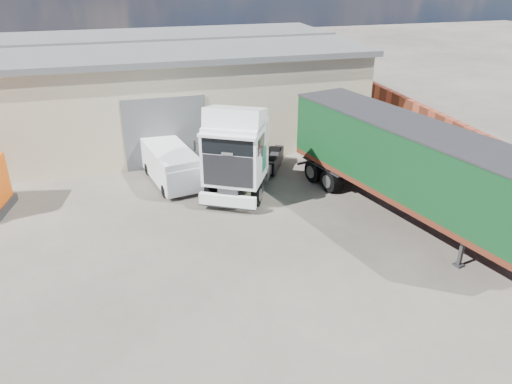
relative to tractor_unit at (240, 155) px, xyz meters
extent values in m
plane|color=#2A2722|center=(-0.82, -6.20, -1.78)|extent=(120.00, 120.00, 0.00)
cube|color=#B5A88B|center=(-6.82, 9.80, 0.72)|extent=(30.00, 12.00, 5.00)
cube|color=#535658|center=(-6.82, 9.80, 3.37)|extent=(30.60, 12.60, 0.30)
cube|color=#535658|center=(-2.82, 3.78, 0.02)|extent=(4.00, 0.08, 3.60)
cube|color=#535658|center=(-6.82, 9.80, 3.57)|extent=(30.60, 0.40, 0.15)
cube|color=brown|center=(10.68, -0.20, -0.53)|extent=(0.35, 26.00, 2.50)
cylinder|color=black|center=(-0.55, -1.00, -1.27)|extent=(2.52, 1.99, 1.00)
cylinder|color=black|center=(1.04, 1.90, -1.27)|extent=(2.57, 2.02, 1.00)
cylinder|color=black|center=(1.67, 3.07, -1.27)|extent=(2.57, 2.02, 1.00)
cube|color=#2D2D30|center=(0.54, 0.99, -0.92)|extent=(3.74, 5.89, 0.28)
cube|color=white|center=(-0.98, -1.79, -1.26)|extent=(2.23, 1.36, 0.52)
cube|color=white|center=(-0.39, -0.71, 0.38)|extent=(3.12, 3.04, 2.32)
cube|color=black|center=(-0.91, -1.67, 0.02)|extent=(1.86, 1.05, 1.32)
cube|color=black|center=(-0.90, -1.65, 1.06)|extent=(1.89, 1.06, 0.71)
cube|color=white|center=(-0.30, -0.55, 1.87)|extent=(2.94, 2.73, 1.16)
cube|color=#0C543D|center=(-1.25, 0.19, 0.12)|extent=(0.35, 0.63, 1.04)
cube|color=#0C543D|center=(0.84, -0.95, 0.12)|extent=(0.35, 0.63, 1.04)
cylinder|color=#2D2D30|center=(1.13, 2.07, -0.73)|extent=(1.41, 1.41, 0.11)
cube|color=#2D2D30|center=(5.81, -7.82, -1.24)|extent=(0.36, 0.36, 1.08)
cube|color=#2D2D30|center=(7.52, -7.39, -1.24)|extent=(0.36, 0.36, 1.08)
cylinder|color=black|center=(4.81, -0.14, -1.26)|extent=(2.67, 1.61, 1.04)
cube|color=#2D2D30|center=(5.77, -3.99, -0.89)|extent=(3.60, 11.60, 0.34)
cube|color=#5F2515|center=(5.77, -3.99, -0.57)|extent=(5.21, 12.00, 0.24)
cube|color=black|center=(5.77, -3.99, 0.82)|extent=(5.21, 12.00, 2.55)
cube|color=#2D2D30|center=(5.77, -3.99, 2.11)|extent=(5.28, 12.07, 0.08)
cylinder|color=black|center=(-2.59, 0.50, -1.48)|extent=(1.78, 0.89, 0.59)
cylinder|color=black|center=(-3.12, 3.29, -1.48)|extent=(1.78, 0.89, 0.59)
cube|color=white|center=(-2.85, 1.89, -0.84)|extent=(2.42, 4.32, 1.51)
cube|color=white|center=(-2.54, 0.24, -0.89)|extent=(1.76, 1.09, 0.98)
cube|color=black|center=(-2.57, 0.41, -0.40)|extent=(1.54, 0.36, 0.53)
camera|label=1|loc=(-4.76, -19.86, 7.86)|focal=35.00mm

